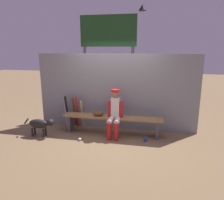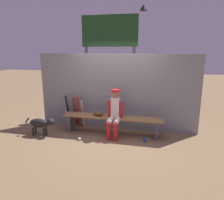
{
  "view_description": "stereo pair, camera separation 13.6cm",
  "coord_description": "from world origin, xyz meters",
  "px_view_note": "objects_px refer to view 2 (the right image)",
  "views": [
    {
      "loc": [
        1.07,
        -5.24,
        2.25
      ],
      "look_at": [
        0.0,
        0.0,
        0.94
      ],
      "focal_mm": 34.04,
      "sensor_mm": 36.0,
      "label": 1
    },
    {
      "loc": [
        1.2,
        -5.21,
        2.25
      ],
      "look_at": [
        0.0,
        0.0,
        0.94
      ],
      "focal_mm": 34.04,
      "sensor_mm": 36.0,
      "label": 2
    }
  ],
  "objects_px": {
    "bat_aluminum_red": "(78,112)",
    "bat_wood_dark": "(75,112)",
    "dugout_bench": "(112,120)",
    "baseball_glove": "(98,113)",
    "bat_wood_natural": "(83,114)",
    "scoreboard": "(111,42)",
    "baseball": "(79,139)",
    "dog": "(41,123)",
    "player_seated": "(114,111)",
    "cup_on_ground": "(145,140)",
    "bat_aluminum_black": "(68,111)",
    "cup_on_bench": "(109,114)",
    "bat_aluminum_silver": "(67,112)"
  },
  "relations": [
    {
      "from": "bat_aluminum_red",
      "to": "bat_wood_dark",
      "type": "height_order",
      "value": "bat_aluminum_red"
    },
    {
      "from": "dugout_bench",
      "to": "baseball_glove",
      "type": "height_order",
      "value": "baseball_glove"
    },
    {
      "from": "bat_wood_natural",
      "to": "scoreboard",
      "type": "bearing_deg",
      "value": 66.45
    },
    {
      "from": "baseball",
      "to": "bat_aluminum_red",
      "type": "bearing_deg",
      "value": 113.15
    },
    {
      "from": "bat_aluminum_red",
      "to": "dog",
      "type": "bearing_deg",
      "value": -131.67
    },
    {
      "from": "bat_aluminum_red",
      "to": "dog",
      "type": "distance_m",
      "value": 1.09
    },
    {
      "from": "player_seated",
      "to": "cup_on_ground",
      "type": "height_order",
      "value": "player_seated"
    },
    {
      "from": "bat_wood_dark",
      "to": "dog",
      "type": "distance_m",
      "value": 1.04
    },
    {
      "from": "dog",
      "to": "bat_aluminum_black",
      "type": "bearing_deg",
      "value": 63.43
    },
    {
      "from": "bat_wood_dark",
      "to": "player_seated",
      "type": "bearing_deg",
      "value": -18.93
    },
    {
      "from": "cup_on_bench",
      "to": "bat_wood_dark",
      "type": "bearing_deg",
      "value": 163.6
    },
    {
      "from": "bat_wood_dark",
      "to": "bat_wood_natural",
      "type": "bearing_deg",
      "value": -0.14
    },
    {
      "from": "bat_wood_natural",
      "to": "bat_aluminum_red",
      "type": "height_order",
      "value": "bat_aluminum_red"
    },
    {
      "from": "cup_on_ground",
      "to": "dog",
      "type": "relative_size",
      "value": 0.13
    },
    {
      "from": "player_seated",
      "to": "bat_wood_dark",
      "type": "distance_m",
      "value": 1.37
    },
    {
      "from": "bat_aluminum_silver",
      "to": "scoreboard",
      "type": "relative_size",
      "value": 0.25
    },
    {
      "from": "bat_wood_natural",
      "to": "bat_wood_dark",
      "type": "distance_m",
      "value": 0.24
    },
    {
      "from": "player_seated",
      "to": "baseball",
      "type": "bearing_deg",
      "value": -149.3
    },
    {
      "from": "baseball_glove",
      "to": "bat_wood_dark",
      "type": "relative_size",
      "value": 0.31
    },
    {
      "from": "baseball",
      "to": "dog",
      "type": "distance_m",
      "value": 1.13
    },
    {
      "from": "bat_wood_dark",
      "to": "cup_on_ground",
      "type": "relative_size",
      "value": 8.24
    },
    {
      "from": "player_seated",
      "to": "bat_wood_dark",
      "type": "bearing_deg",
      "value": 161.07
    },
    {
      "from": "bat_wood_dark",
      "to": "scoreboard",
      "type": "height_order",
      "value": "scoreboard"
    },
    {
      "from": "baseball_glove",
      "to": "scoreboard",
      "type": "height_order",
      "value": "scoreboard"
    },
    {
      "from": "player_seated",
      "to": "bat_aluminum_black",
      "type": "xyz_separation_m",
      "value": [
        -1.49,
        0.4,
        -0.21
      ]
    },
    {
      "from": "player_seated",
      "to": "cup_on_ground",
      "type": "distance_m",
      "value": 1.04
    },
    {
      "from": "bat_wood_natural",
      "to": "baseball",
      "type": "height_order",
      "value": "bat_wood_natural"
    },
    {
      "from": "dugout_bench",
      "to": "bat_wood_natural",
      "type": "relative_size",
      "value": 3.25
    },
    {
      "from": "player_seated",
      "to": "scoreboard",
      "type": "xyz_separation_m",
      "value": [
        -0.49,
        1.71,
        1.76
      ]
    },
    {
      "from": "bat_aluminum_red",
      "to": "scoreboard",
      "type": "height_order",
      "value": "scoreboard"
    },
    {
      "from": "baseball_glove",
      "to": "scoreboard",
      "type": "relative_size",
      "value": 0.08
    },
    {
      "from": "bat_aluminum_silver",
      "to": "cup_on_ground",
      "type": "height_order",
      "value": "bat_aluminum_silver"
    },
    {
      "from": "bat_aluminum_red",
      "to": "baseball",
      "type": "height_order",
      "value": "bat_aluminum_red"
    },
    {
      "from": "bat_wood_dark",
      "to": "bat_aluminum_silver",
      "type": "xyz_separation_m",
      "value": [
        -0.24,
        -0.03,
        -0.02
      ]
    },
    {
      "from": "bat_wood_natural",
      "to": "baseball",
      "type": "distance_m",
      "value": 1.01
    },
    {
      "from": "dugout_bench",
      "to": "baseball",
      "type": "bearing_deg",
      "value": -140.27
    },
    {
      "from": "player_seated",
      "to": "cup_on_ground",
      "type": "relative_size",
      "value": 11.21
    },
    {
      "from": "bat_wood_dark",
      "to": "baseball",
      "type": "bearing_deg",
      "value": -62.0
    },
    {
      "from": "bat_aluminum_red",
      "to": "bat_aluminum_black",
      "type": "xyz_separation_m",
      "value": [
        -0.31,
        -0.0,
        0.01
      ]
    },
    {
      "from": "scoreboard",
      "to": "player_seated",
      "type": "bearing_deg",
      "value": -74.17
    },
    {
      "from": "baseball_glove",
      "to": "bat_aluminum_black",
      "type": "bearing_deg",
      "value": 164.07
    },
    {
      "from": "bat_wood_natural",
      "to": "bat_wood_dark",
      "type": "relative_size",
      "value": 0.9
    },
    {
      "from": "cup_on_ground",
      "to": "scoreboard",
      "type": "height_order",
      "value": "scoreboard"
    },
    {
      "from": "player_seated",
      "to": "scoreboard",
      "type": "distance_m",
      "value": 2.51
    },
    {
      "from": "bat_aluminum_silver",
      "to": "baseball",
      "type": "bearing_deg",
      "value": -50.67
    },
    {
      "from": "baseball_glove",
      "to": "cup_on_ground",
      "type": "height_order",
      "value": "baseball_glove"
    },
    {
      "from": "scoreboard",
      "to": "dog",
      "type": "xyz_separation_m",
      "value": [
        -1.4,
        -2.12,
        -2.1
      ]
    },
    {
      "from": "bat_wood_dark",
      "to": "bat_aluminum_silver",
      "type": "relative_size",
      "value": 1.05
    },
    {
      "from": "baseball_glove",
      "to": "bat_aluminum_red",
      "type": "height_order",
      "value": "bat_aluminum_red"
    },
    {
      "from": "bat_aluminum_red",
      "to": "baseball",
      "type": "relative_size",
      "value": 12.5
    }
  ]
}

